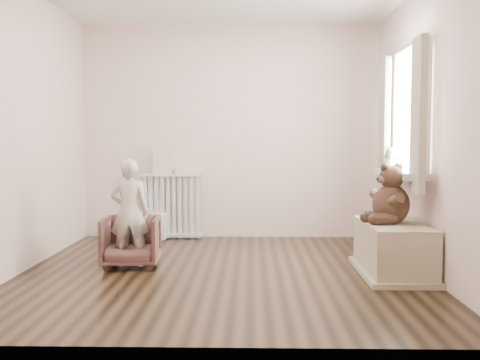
{
  "coord_description": "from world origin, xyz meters",
  "views": [
    {
      "loc": [
        0.26,
        -4.76,
        1.16
      ],
      "look_at": [
        0.15,
        0.45,
        0.8
      ],
      "focal_mm": 40.0,
      "sensor_mm": 36.0,
      "label": 1
    }
  ],
  "objects_px": {
    "armchair": "(131,241)",
    "child": "(130,212)",
    "toy_bench": "(393,252)",
    "teddy_bear": "(391,199)",
    "radiator": "(171,206)",
    "plush_cat": "(389,159)",
    "toy_vanity": "(152,216)"
  },
  "relations": [
    {
      "from": "toy_bench",
      "to": "plush_cat",
      "type": "height_order",
      "value": "plush_cat"
    },
    {
      "from": "plush_cat",
      "to": "toy_bench",
      "type": "bearing_deg",
      "value": -103.01
    },
    {
      "from": "teddy_bear",
      "to": "toy_vanity",
      "type": "bearing_deg",
      "value": 129.71
    },
    {
      "from": "radiator",
      "to": "toy_vanity",
      "type": "bearing_deg",
      "value": -172.62
    },
    {
      "from": "armchair",
      "to": "plush_cat",
      "type": "bearing_deg",
      "value": 7.64
    },
    {
      "from": "radiator",
      "to": "plush_cat",
      "type": "xyz_separation_m",
      "value": [
        2.38,
        -0.98,
        0.61
      ]
    },
    {
      "from": "child",
      "to": "plush_cat",
      "type": "distance_m",
      "value": 2.64
    },
    {
      "from": "toy_bench",
      "to": "armchair",
      "type": "bearing_deg",
      "value": 173.98
    },
    {
      "from": "toy_vanity",
      "to": "child",
      "type": "bearing_deg",
      "value": -87.01
    },
    {
      "from": "child",
      "to": "toy_bench",
      "type": "height_order",
      "value": "child"
    },
    {
      "from": "toy_bench",
      "to": "teddy_bear",
      "type": "relative_size",
      "value": 1.89
    },
    {
      "from": "child",
      "to": "plush_cat",
      "type": "xyz_separation_m",
      "value": [
        2.53,
        0.56,
        0.48
      ]
    },
    {
      "from": "radiator",
      "to": "teddy_bear",
      "type": "relative_size",
      "value": 1.53
    },
    {
      "from": "toy_bench",
      "to": "teddy_bear",
      "type": "distance_m",
      "value": 0.47
    },
    {
      "from": "armchair",
      "to": "child",
      "type": "bearing_deg",
      "value": -93.83
    },
    {
      "from": "toy_vanity",
      "to": "child",
      "type": "height_order",
      "value": "child"
    },
    {
      "from": "radiator",
      "to": "toy_vanity",
      "type": "height_order",
      "value": "radiator"
    },
    {
      "from": "plush_cat",
      "to": "teddy_bear",
      "type": "bearing_deg",
      "value": -105.15
    },
    {
      "from": "teddy_bear",
      "to": "plush_cat",
      "type": "relative_size",
      "value": 1.96
    },
    {
      "from": "child",
      "to": "toy_bench",
      "type": "xyz_separation_m",
      "value": [
        2.39,
        -0.2,
        -0.32
      ]
    },
    {
      "from": "radiator",
      "to": "child",
      "type": "distance_m",
      "value": 1.56
    },
    {
      "from": "radiator",
      "to": "toy_bench",
      "type": "bearing_deg",
      "value": -37.96
    },
    {
      "from": "radiator",
      "to": "armchair",
      "type": "xyz_separation_m",
      "value": [
        -0.15,
        -1.49,
        -0.15
      ]
    },
    {
      "from": "toy_vanity",
      "to": "child",
      "type": "xyz_separation_m",
      "value": [
        0.08,
        -1.51,
        0.24
      ]
    },
    {
      "from": "toy_bench",
      "to": "child",
      "type": "bearing_deg",
      "value": 175.17
    },
    {
      "from": "child",
      "to": "teddy_bear",
      "type": "height_order",
      "value": "child"
    },
    {
      "from": "armchair",
      "to": "child",
      "type": "height_order",
      "value": "child"
    },
    {
      "from": "plush_cat",
      "to": "armchair",
      "type": "bearing_deg",
      "value": -171.17
    },
    {
      "from": "toy_vanity",
      "to": "teddy_bear",
      "type": "relative_size",
      "value": 1.1
    },
    {
      "from": "teddy_bear",
      "to": "toy_bench",
      "type": "bearing_deg",
      "value": -16.16
    },
    {
      "from": "child",
      "to": "armchair",
      "type": "bearing_deg",
      "value": -93.83
    },
    {
      "from": "child",
      "to": "teddy_bear",
      "type": "bearing_deg",
      "value": 171.29
    }
  ]
}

